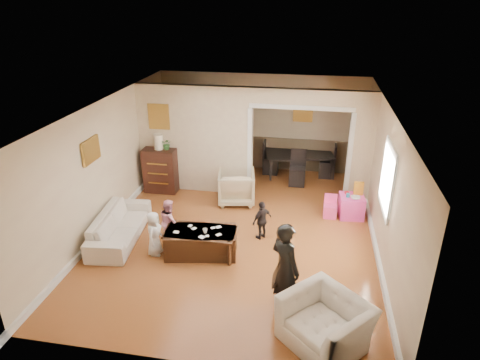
% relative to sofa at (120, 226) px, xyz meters
% --- Properties ---
extents(floor, '(7.00, 7.00, 0.00)m').
position_rel_sofa_xyz_m(floor, '(2.27, 0.72, -0.28)').
color(floor, '#A6582A').
rests_on(floor, ground).
extents(partition_left, '(2.75, 0.18, 2.60)m').
position_rel_sofa_xyz_m(partition_left, '(0.89, 2.52, 1.02)').
color(partition_left, beige).
rests_on(partition_left, ground).
extents(partition_right, '(0.55, 0.18, 2.60)m').
position_rel_sofa_xyz_m(partition_right, '(4.74, 2.52, 1.02)').
color(partition_right, beige).
rests_on(partition_right, ground).
extents(partition_header, '(2.22, 0.18, 0.35)m').
position_rel_sofa_xyz_m(partition_header, '(3.37, 2.52, 2.14)').
color(partition_header, beige).
rests_on(partition_header, partition_right).
extents(window_pane, '(0.03, 0.95, 1.10)m').
position_rel_sofa_xyz_m(window_pane, '(5.00, 0.32, 1.27)').
color(window_pane, white).
rests_on(window_pane, ground).
extents(framed_art_partition, '(0.45, 0.03, 0.55)m').
position_rel_sofa_xyz_m(framed_art_partition, '(0.07, 2.42, 1.57)').
color(framed_art_partition, brown).
rests_on(framed_art_partition, partition_left).
extents(framed_art_sofa_wall, '(0.03, 0.55, 0.40)m').
position_rel_sofa_xyz_m(framed_art_sofa_wall, '(-0.44, 0.12, 1.52)').
color(framed_art_sofa_wall, brown).
extents(framed_art_alcove, '(0.45, 0.03, 0.55)m').
position_rel_sofa_xyz_m(framed_art_alcove, '(3.37, 4.16, 1.42)').
color(framed_art_alcove, brown).
extents(sofa, '(0.95, 2.00, 0.56)m').
position_rel_sofa_xyz_m(sofa, '(0.00, 0.00, 0.00)').
color(sofa, white).
rests_on(sofa, ground).
extents(armchair_back, '(0.96, 0.98, 0.77)m').
position_rel_sofa_xyz_m(armchair_back, '(1.99, 1.99, 0.10)').
color(armchair_back, tan).
rests_on(armchair_back, ground).
extents(armchair_front, '(1.45, 1.44, 0.71)m').
position_rel_sofa_xyz_m(armchair_front, '(4.00, -2.10, 0.07)').
color(armchair_front, white).
rests_on(armchair_front, ground).
extents(dresser, '(0.80, 0.45, 1.09)m').
position_rel_sofa_xyz_m(dresser, '(0.06, 2.28, 0.26)').
color(dresser, black).
rests_on(dresser, ground).
extents(table_lamp, '(0.22, 0.22, 0.36)m').
position_rel_sofa_xyz_m(table_lamp, '(0.06, 2.28, 0.99)').
color(table_lamp, beige).
rests_on(table_lamp, dresser).
extents(potted_plant, '(0.25, 0.21, 0.28)m').
position_rel_sofa_xyz_m(potted_plant, '(0.26, 2.28, 0.95)').
color(potted_plant, '#396B2F').
rests_on(potted_plant, dresser).
extents(coffee_table, '(1.39, 0.86, 0.49)m').
position_rel_sofa_xyz_m(coffee_table, '(1.73, -0.25, -0.04)').
color(coffee_table, '#341E10').
rests_on(coffee_table, ground).
extents(coffee_cup, '(0.10, 0.10, 0.08)m').
position_rel_sofa_xyz_m(coffee_cup, '(1.83, -0.30, 0.25)').
color(coffee_cup, beige).
rests_on(coffee_cup, coffee_table).
extents(play_table, '(0.55, 0.55, 0.49)m').
position_rel_sofa_xyz_m(play_table, '(4.59, 1.73, -0.04)').
color(play_table, '#F941B1').
rests_on(play_table, ground).
extents(cereal_box, '(0.21, 0.09, 0.30)m').
position_rel_sofa_xyz_m(cereal_box, '(4.71, 1.83, 0.36)').
color(cereal_box, yellow).
rests_on(cereal_box, play_table).
extents(cyan_cup, '(0.08, 0.08, 0.08)m').
position_rel_sofa_xyz_m(cyan_cup, '(4.49, 1.68, 0.25)').
color(cyan_cup, teal).
rests_on(cyan_cup, play_table).
extents(toy_block, '(0.10, 0.09, 0.05)m').
position_rel_sofa_xyz_m(toy_block, '(4.47, 1.85, 0.23)').
color(toy_block, red).
rests_on(toy_block, play_table).
extents(play_bowl, '(0.22, 0.22, 0.05)m').
position_rel_sofa_xyz_m(play_bowl, '(4.64, 1.61, 0.23)').
color(play_bowl, silver).
rests_on(play_bowl, play_table).
extents(dining_table, '(1.93, 1.34, 0.62)m').
position_rel_sofa_xyz_m(dining_table, '(3.34, 3.87, 0.03)').
color(dining_table, black).
rests_on(dining_table, ground).
extents(adult_person, '(0.65, 0.64, 1.51)m').
position_rel_sofa_xyz_m(adult_person, '(3.38, -1.49, 0.47)').
color(adult_person, black).
rests_on(adult_person, ground).
extents(child_kneel_a, '(0.28, 0.43, 0.87)m').
position_rel_sofa_xyz_m(child_kneel_a, '(0.88, -0.40, 0.15)').
color(child_kneel_a, silver).
rests_on(child_kneel_a, ground).
extents(child_kneel_b, '(0.52, 0.56, 0.92)m').
position_rel_sofa_xyz_m(child_kneel_b, '(1.03, 0.05, 0.18)').
color(child_kneel_b, pink).
rests_on(child_kneel_b, ground).
extents(child_toddler, '(0.46, 0.49, 0.81)m').
position_rel_sofa_xyz_m(child_toddler, '(2.78, 0.50, 0.12)').
color(child_toddler, black).
rests_on(child_toddler, ground).
extents(craft_papers, '(0.90, 0.52, 0.00)m').
position_rel_sofa_xyz_m(craft_papers, '(1.76, -0.26, 0.21)').
color(craft_papers, white).
rests_on(craft_papers, coffee_table).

